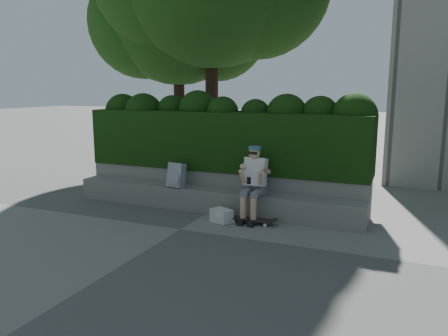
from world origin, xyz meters
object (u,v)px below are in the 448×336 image
at_px(backpack_ground, 222,216).
at_px(skateboard, 251,220).
at_px(backpack_plaid, 176,175).
at_px(person, 254,180).

bearing_deg(backpack_ground, skateboard, 36.30).
bearing_deg(backpack_ground, backpack_plaid, -179.09).
relative_size(person, backpack_ground, 3.68).
distance_m(person, backpack_plaid, 1.69).
distance_m(person, backpack_ground, 0.89).
bearing_deg(person, backpack_plaid, 177.24).
bearing_deg(backpack_plaid, backpack_ground, -14.43).
distance_m(backpack_plaid, backpack_ground, 1.42).
height_order(person, backpack_ground, person).
relative_size(backpack_plaid, backpack_ground, 1.32).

